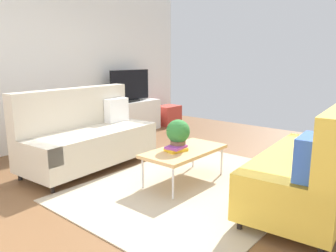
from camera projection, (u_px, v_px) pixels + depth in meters
name	position (u px, v px, depth m)	size (l,w,h in m)	color
ground_plane	(175.00, 182.00, 4.09)	(7.68, 7.68, 0.00)	brown
wall_far	(48.00, 62.00, 5.57)	(6.40, 0.12, 2.90)	white
area_rug	(195.00, 187.00, 3.92)	(2.90, 2.20, 0.01)	tan
couch_beige	(87.00, 136.00, 4.60)	(1.96, 0.97, 1.10)	beige
couch_green	(313.00, 166.00, 3.31)	(1.96, 1.00, 1.10)	gold
coffee_table	(184.00, 152.00, 4.00)	(1.10, 0.56, 0.42)	tan
tv_console	(130.00, 117.00, 6.75)	(1.40, 0.44, 0.64)	silver
tv	(130.00, 86.00, 6.60)	(1.00, 0.20, 0.64)	black
storage_trunk	(168.00, 115.00, 7.52)	(0.52, 0.40, 0.44)	#B2382D
potted_plant	(178.00, 133.00, 3.95)	(0.29, 0.29, 0.37)	brown
table_book_0	(176.00, 150.00, 3.92)	(0.24, 0.18, 0.04)	gold
table_book_1	(176.00, 147.00, 3.91)	(0.24, 0.18, 0.03)	purple
vase_0	(106.00, 100.00, 6.26)	(0.09, 0.09, 0.16)	silver
bottle_0	(115.00, 98.00, 6.31)	(0.06, 0.06, 0.23)	purple
bottle_1	(119.00, 97.00, 6.40)	(0.06, 0.06, 0.23)	#3359B2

